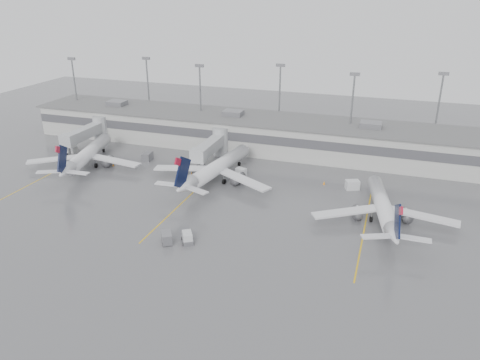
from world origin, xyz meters
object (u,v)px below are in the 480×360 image
(jet_mid_left, at_px, (216,168))
(jet_far_left, at_px, (87,154))
(jet_mid_right, at_px, (383,207))
(baggage_tug, at_px, (187,238))

(jet_mid_left, bearing_deg, jet_far_left, -169.25)
(jet_far_left, bearing_deg, jet_mid_right, -19.66)
(jet_mid_left, relative_size, baggage_tug, 9.59)
(jet_far_left, height_order, baggage_tug, jet_far_left)
(jet_far_left, relative_size, jet_mid_left, 0.95)
(jet_mid_right, relative_size, baggage_tug, 8.72)
(jet_far_left, distance_m, jet_mid_right, 67.62)
(jet_far_left, distance_m, baggage_tug, 44.63)
(jet_far_left, xyz_separation_m, jet_mid_left, (32.03, 1.29, 0.12))
(jet_far_left, distance_m, jet_mid_left, 32.06)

